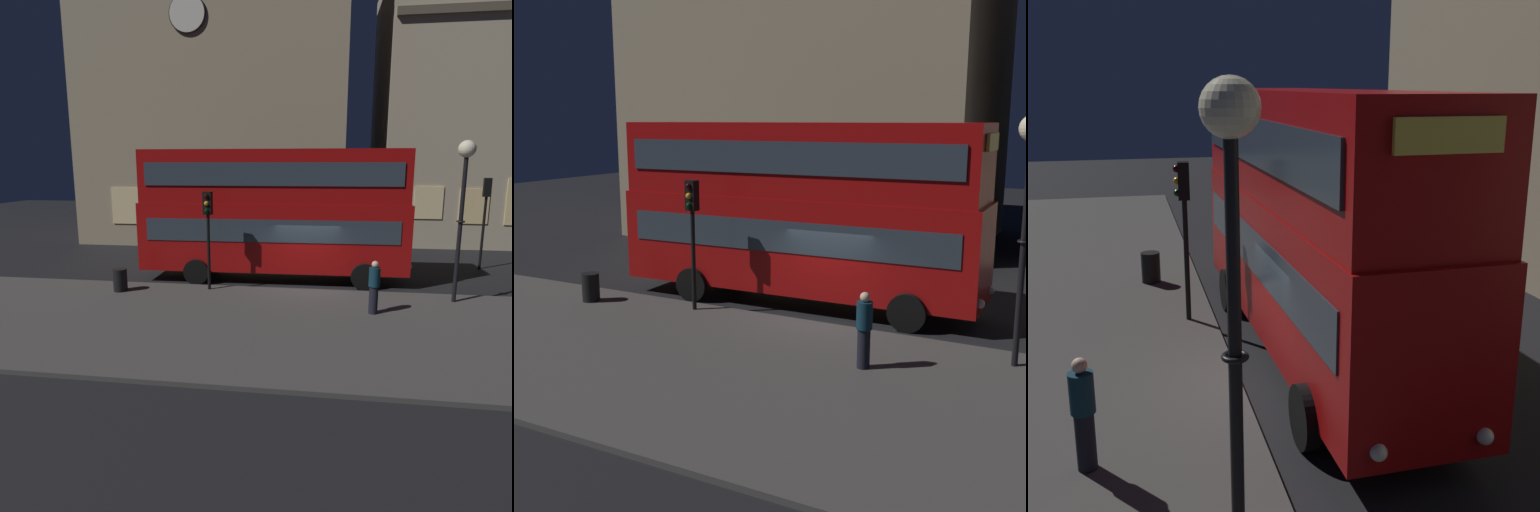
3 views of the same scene
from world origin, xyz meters
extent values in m
plane|color=black|center=(0.00, 0.00, 0.00)|extent=(80.00, 80.00, 0.00)
cube|color=#423F3D|center=(0.00, -4.58, 0.06)|extent=(44.00, 8.11, 0.12)
cube|color=tan|center=(-6.30, 13.07, 9.29)|extent=(16.00, 9.93, 18.57)
cube|color=#F9E09E|center=(-10.57, 8.07, 2.42)|extent=(2.73, 0.06, 2.15)
cube|color=#F2D18C|center=(-6.30, 8.07, 2.75)|extent=(2.73, 0.06, 2.13)
cube|color=#E5C67F|center=(-2.04, 8.07, 2.79)|extent=(2.73, 0.06, 2.38)
cube|color=#9E0C0C|center=(-1.51, 1.25, 1.91)|extent=(11.00, 2.67, 2.77)
cube|color=#9E0C0C|center=(-1.51, 1.25, 4.36)|extent=(10.78, 2.62, 2.13)
cube|color=#2D3842|center=(-1.51, 1.25, 2.25)|extent=(10.13, 2.71, 0.90)
cube|color=#2D3842|center=(-1.51, 1.25, 4.47)|extent=(10.13, 2.71, 0.90)
cube|color=#F2D84C|center=(3.91, 1.38, 4.95)|extent=(0.11, 1.45, 0.44)
sphere|color=white|center=(3.96, 2.16, 0.87)|extent=(0.24, 0.24, 0.24)
sphere|color=white|center=(4.00, 0.59, 0.87)|extent=(0.24, 0.24, 0.24)
cylinder|color=black|center=(2.18, 2.59, 0.52)|extent=(1.05, 0.26, 1.04)
cylinder|color=black|center=(2.24, 0.08, 0.52)|extent=(1.05, 0.26, 1.04)
cylinder|color=black|center=(-4.55, 2.44, 0.52)|extent=(1.05, 0.26, 1.04)
cylinder|color=black|center=(-4.49, -0.08, 0.52)|extent=(1.05, 0.26, 1.04)
cylinder|color=black|center=(-3.68, -1.14, 1.56)|extent=(0.12, 0.12, 2.88)
cube|color=black|center=(-3.68, -1.14, 3.42)|extent=(0.34, 0.28, 0.85)
sphere|color=black|center=(-3.69, -1.29, 3.69)|extent=(0.17, 0.17, 0.17)
sphere|color=orange|center=(-3.69, -1.29, 3.42)|extent=(0.17, 0.17, 0.17)
sphere|color=black|center=(-3.69, -1.29, 3.15)|extent=(0.17, 0.17, 0.17)
cylinder|color=black|center=(5.19, -1.46, 2.60)|extent=(0.14, 0.14, 4.96)
torus|color=black|center=(5.19, -1.46, 2.94)|extent=(0.28, 0.28, 0.06)
cylinder|color=black|center=(2.25, -3.19, 0.57)|extent=(0.29, 0.29, 0.90)
cylinder|color=#0F2D3D|center=(2.25, -3.19, 1.33)|extent=(0.36, 0.36, 0.61)
sphere|color=beige|center=(2.25, -3.19, 1.74)|extent=(0.22, 0.22, 0.22)
cylinder|color=black|center=(-6.95, -1.87, 0.55)|extent=(0.52, 0.52, 0.86)
camera|label=1|loc=(0.56, -17.47, 4.83)|focal=31.65mm
camera|label=2|loc=(7.02, -16.43, 5.53)|focal=46.66mm
camera|label=3|loc=(11.09, -2.41, 5.54)|focal=45.88mm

